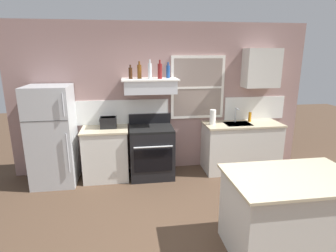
{
  "coord_description": "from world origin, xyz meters",
  "views": [
    {
      "loc": [
        -0.65,
        -2.8,
        2.18
      ],
      "look_at": [
        -0.05,
        1.2,
        1.1
      ],
      "focal_mm": 29.61,
      "sensor_mm": 36.0,
      "label": 1
    }
  ],
  "objects_px": {
    "bottle_brown_stout": "(131,73)",
    "stove_range": "(151,151)",
    "dish_soap_bottle": "(250,117)",
    "bottle_amber_wine": "(139,71)",
    "bottle_blue_liqueur": "(168,71)",
    "refrigerator": "(52,136)",
    "paper_towel_roll": "(213,117)",
    "bottle_red_label_wine": "(160,71)",
    "bottle_clear_tall": "(150,71)",
    "toaster": "(108,122)",
    "kitchen_island": "(289,214)"
  },
  "relations": [
    {
      "from": "stove_range",
      "to": "bottle_brown_stout",
      "type": "xyz_separation_m",
      "value": [
        -0.32,
        0.08,
        1.38
      ]
    },
    {
      "from": "stove_range",
      "to": "paper_towel_roll",
      "type": "relative_size",
      "value": 4.04
    },
    {
      "from": "stove_range",
      "to": "dish_soap_bottle",
      "type": "distance_m",
      "value": 1.96
    },
    {
      "from": "paper_towel_roll",
      "to": "bottle_blue_liqueur",
      "type": "bearing_deg",
      "value": 173.19
    },
    {
      "from": "bottle_brown_stout",
      "to": "bottle_clear_tall",
      "type": "distance_m",
      "value": 0.33
    },
    {
      "from": "bottle_blue_liqueur",
      "to": "paper_towel_roll",
      "type": "xyz_separation_m",
      "value": [
        0.8,
        -0.1,
        -0.81
      ]
    },
    {
      "from": "dish_soap_bottle",
      "to": "kitchen_island",
      "type": "relative_size",
      "value": 0.13
    },
    {
      "from": "bottle_red_label_wine",
      "to": "dish_soap_bottle",
      "type": "xyz_separation_m",
      "value": [
        1.71,
        0.1,
        -0.88
      ]
    },
    {
      "from": "bottle_brown_stout",
      "to": "dish_soap_bottle",
      "type": "distance_m",
      "value": 2.36
    },
    {
      "from": "kitchen_island",
      "to": "paper_towel_roll",
      "type": "bearing_deg",
      "value": 95.12
    },
    {
      "from": "toaster",
      "to": "bottle_clear_tall",
      "type": "bearing_deg",
      "value": -2.6
    },
    {
      "from": "refrigerator",
      "to": "bottle_brown_stout",
      "type": "relative_size",
      "value": 7.12
    },
    {
      "from": "bottle_amber_wine",
      "to": "bottle_blue_liqueur",
      "type": "xyz_separation_m",
      "value": [
        0.49,
        0.01,
        -0.01
      ]
    },
    {
      "from": "bottle_brown_stout",
      "to": "paper_towel_roll",
      "type": "relative_size",
      "value": 0.87
    },
    {
      "from": "bottle_brown_stout",
      "to": "stove_range",
      "type": "bearing_deg",
      "value": -14.64
    },
    {
      "from": "dish_soap_bottle",
      "to": "kitchen_island",
      "type": "height_order",
      "value": "dish_soap_bottle"
    },
    {
      "from": "bottle_red_label_wine",
      "to": "bottle_brown_stout",
      "type": "bearing_deg",
      "value": 174.84
    },
    {
      "from": "bottle_red_label_wine",
      "to": "dish_soap_bottle",
      "type": "distance_m",
      "value": 1.93
    },
    {
      "from": "bottle_amber_wine",
      "to": "bottle_clear_tall",
      "type": "xyz_separation_m",
      "value": [
        0.17,
        -0.08,
        0.01
      ]
    },
    {
      "from": "refrigerator",
      "to": "bottle_blue_liqueur",
      "type": "distance_m",
      "value": 2.23
    },
    {
      "from": "toaster",
      "to": "stove_range",
      "type": "distance_m",
      "value": 0.92
    },
    {
      "from": "bottle_brown_stout",
      "to": "bottle_amber_wine",
      "type": "height_order",
      "value": "bottle_amber_wine"
    },
    {
      "from": "bottle_red_label_wine",
      "to": "bottle_blue_liqueur",
      "type": "relative_size",
      "value": 1.16
    },
    {
      "from": "bottle_amber_wine",
      "to": "bottle_red_label_wine",
      "type": "relative_size",
      "value": 0.93
    },
    {
      "from": "bottle_clear_tall",
      "to": "dish_soap_bottle",
      "type": "relative_size",
      "value": 1.78
    },
    {
      "from": "bottle_brown_stout",
      "to": "kitchen_island",
      "type": "bearing_deg",
      "value": -54.2
    },
    {
      "from": "bottle_clear_tall",
      "to": "bottle_blue_liqueur",
      "type": "relative_size",
      "value": 1.19
    },
    {
      "from": "toaster",
      "to": "bottle_amber_wine",
      "type": "bearing_deg",
      "value": 4.82
    },
    {
      "from": "stove_range",
      "to": "bottle_amber_wine",
      "type": "relative_size",
      "value": 3.76
    },
    {
      "from": "refrigerator",
      "to": "paper_towel_roll",
      "type": "xyz_separation_m",
      "value": [
        2.77,
        0.06,
        0.21
      ]
    },
    {
      "from": "bottle_blue_liqueur",
      "to": "toaster",
      "type": "bearing_deg",
      "value": -176.85
    },
    {
      "from": "refrigerator",
      "to": "paper_towel_roll",
      "type": "bearing_deg",
      "value": 1.25
    },
    {
      "from": "bottle_amber_wine",
      "to": "bottle_clear_tall",
      "type": "relative_size",
      "value": 0.9
    },
    {
      "from": "bottle_amber_wine",
      "to": "dish_soap_bottle",
      "type": "xyz_separation_m",
      "value": [
        2.05,
        0.01,
        -0.87
      ]
    },
    {
      "from": "bottle_brown_stout",
      "to": "bottle_clear_tall",
      "type": "bearing_deg",
      "value": -7.51
    },
    {
      "from": "bottle_clear_tall",
      "to": "paper_towel_roll",
      "type": "height_order",
      "value": "bottle_clear_tall"
    },
    {
      "from": "bottle_clear_tall",
      "to": "bottle_blue_liqueur",
      "type": "height_order",
      "value": "bottle_clear_tall"
    },
    {
      "from": "bottle_brown_stout",
      "to": "bottle_red_label_wine",
      "type": "height_order",
      "value": "bottle_red_label_wine"
    },
    {
      "from": "stove_range",
      "to": "bottle_brown_stout",
      "type": "bearing_deg",
      "value": 165.36
    },
    {
      "from": "toaster",
      "to": "bottle_blue_liqueur",
      "type": "xyz_separation_m",
      "value": [
        1.05,
        0.06,
        0.85
      ]
    },
    {
      "from": "bottle_blue_liqueur",
      "to": "stove_range",
      "type": "bearing_deg",
      "value": -157.39
    },
    {
      "from": "paper_towel_roll",
      "to": "dish_soap_bottle",
      "type": "distance_m",
      "value": 0.77
    },
    {
      "from": "refrigerator",
      "to": "bottle_amber_wine",
      "type": "distance_m",
      "value": 1.81
    },
    {
      "from": "kitchen_island",
      "to": "bottle_amber_wine",
      "type": "bearing_deg",
      "value": 122.79
    },
    {
      "from": "bottle_amber_wine",
      "to": "bottle_blue_liqueur",
      "type": "bearing_deg",
      "value": 1.25
    },
    {
      "from": "bottle_amber_wine",
      "to": "bottle_blue_liqueur",
      "type": "distance_m",
      "value": 0.49
    },
    {
      "from": "toaster",
      "to": "bottle_brown_stout",
      "type": "relative_size",
      "value": 1.27
    },
    {
      "from": "paper_towel_roll",
      "to": "toaster",
      "type": "bearing_deg",
      "value": 178.83
    },
    {
      "from": "stove_range",
      "to": "kitchen_island",
      "type": "distance_m",
      "value": 2.57
    },
    {
      "from": "bottle_brown_stout",
      "to": "dish_soap_bottle",
      "type": "height_order",
      "value": "bottle_brown_stout"
    }
  ]
}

